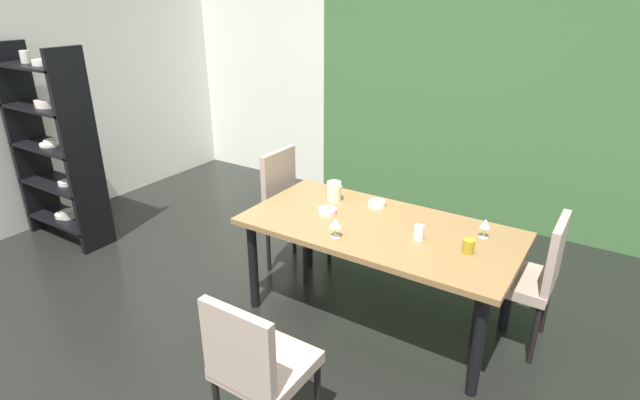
# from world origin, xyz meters

# --- Properties ---
(ground_plane) EXTENTS (5.91, 5.49, 0.02)m
(ground_plane) POSITION_xyz_m (0.00, 0.00, -0.01)
(ground_plane) COLOR black
(back_panel_interior) EXTENTS (1.95, 0.10, 2.52)m
(back_panel_interior) POSITION_xyz_m (-1.98, 2.69, 1.26)
(back_panel_interior) COLOR silver
(back_panel_interior) RESTS_ON ground_plane
(garden_window_panel) EXTENTS (3.96, 0.10, 2.52)m
(garden_window_panel) POSITION_xyz_m (0.98, 2.69, 1.26)
(garden_window_panel) COLOR #426D3C
(garden_window_panel) RESTS_ON ground_plane
(left_interior_panel) EXTENTS (0.10, 5.49, 2.52)m
(left_interior_panel) POSITION_xyz_m (-2.91, 0.00, 1.26)
(left_interior_panel) COLOR silver
(left_interior_panel) RESTS_ON ground_plane
(dining_table) EXTENTS (1.88, 0.94, 0.76)m
(dining_table) POSITION_xyz_m (0.78, 0.54, 0.67)
(dining_table) COLOR olive
(dining_table) RESTS_ON ground_plane
(chair_right_far) EXTENTS (0.44, 0.44, 0.95)m
(chair_right_far) POSITION_xyz_m (1.75, 0.84, 0.54)
(chair_right_far) COLOR tan
(chair_right_far) RESTS_ON ground_plane
(chair_head_near) EXTENTS (0.44, 0.44, 0.93)m
(chair_head_near) POSITION_xyz_m (0.78, -0.80, 0.53)
(chair_head_near) COLOR tan
(chair_head_near) RESTS_ON ground_plane
(chair_left_far) EXTENTS (0.45, 0.44, 1.03)m
(chair_left_far) POSITION_xyz_m (-0.19, 0.84, 0.57)
(chair_left_far) COLOR tan
(chair_left_far) RESTS_ON ground_plane
(display_shelf) EXTENTS (0.92, 0.34, 1.83)m
(display_shelf) POSITION_xyz_m (-2.34, 0.10, 0.92)
(display_shelf) COLOR black
(display_shelf) RESTS_ON ground_plane
(wine_glass_near_shelf) EXTENTS (0.08, 0.08, 0.13)m
(wine_glass_near_shelf) POSITION_xyz_m (0.62, 0.23, 0.86)
(wine_glass_near_shelf) COLOR silver
(wine_glass_near_shelf) RESTS_ON dining_table
(wine_glass_front) EXTENTS (0.07, 0.07, 0.13)m
(wine_glass_front) POSITION_xyz_m (1.44, 0.75, 0.85)
(wine_glass_front) COLOR silver
(wine_glass_front) RESTS_ON dining_table
(serving_bowl_corner) EXTENTS (0.13, 0.13, 0.04)m
(serving_bowl_corner) POSITION_xyz_m (0.38, 0.52, 0.78)
(serving_bowl_corner) COLOR silver
(serving_bowl_corner) RESTS_ON dining_table
(serving_bowl_near_window) EXTENTS (0.13, 0.13, 0.04)m
(serving_bowl_near_window) POSITION_xyz_m (0.62, 0.83, 0.78)
(serving_bowl_near_window) COLOR white
(serving_bowl_near_window) RESTS_ON dining_table
(cup_west) EXTENTS (0.07, 0.07, 0.09)m
(cup_west) POSITION_xyz_m (1.42, 0.49, 0.80)
(cup_west) COLOR #AB891F
(cup_west) RESTS_ON dining_table
(cup_north) EXTENTS (0.07, 0.07, 0.10)m
(cup_north) POSITION_xyz_m (1.09, 0.50, 0.81)
(cup_north) COLOR white
(cup_north) RESTS_ON dining_table
(pitcher_center) EXTENTS (0.12, 0.11, 0.15)m
(pitcher_center) POSITION_xyz_m (0.29, 0.76, 0.83)
(pitcher_center) COLOR beige
(pitcher_center) RESTS_ON dining_table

